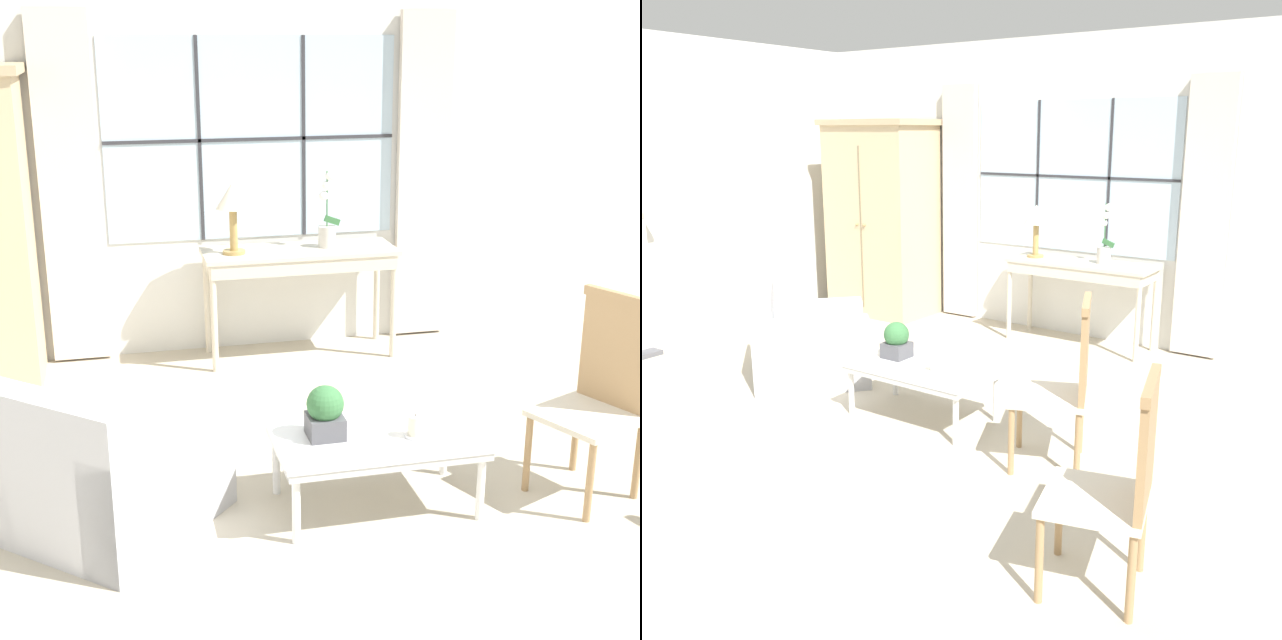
{
  "view_description": "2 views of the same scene",
  "coord_description": "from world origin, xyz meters",
  "views": [
    {
      "loc": [
        -1.03,
        -3.29,
        2.22
      ],
      "look_at": [
        -0.05,
        0.75,
        0.89
      ],
      "focal_mm": 50.0,
      "sensor_mm": 36.0,
      "label": 1
    },
    {
      "loc": [
        3.04,
        -3.21,
        1.95
      ],
      "look_at": [
        0.29,
        0.75,
        0.67
      ],
      "focal_mm": 40.0,
      "sensor_mm": 36.0,
      "label": 2
    }
  ],
  "objects": [
    {
      "name": "potted_plant_small",
      "position": [
        -0.09,
        0.49,
        0.52
      ],
      "size": [
        0.18,
        0.18,
        0.26
      ],
      "color": "#4C4C51",
      "rests_on": "coffee_table"
    },
    {
      "name": "armoire",
      "position": [
        -2.06,
        2.61,
        1.04
      ],
      "size": [
        1.15,
        0.73,
        2.06
      ],
      "color": "tan",
      "rests_on": "ground_plane"
    },
    {
      "name": "ground_plane",
      "position": [
        0.0,
        0.0,
        0.0
      ],
      "size": [
        14.0,
        14.0,
        0.0
      ],
      "primitive_type": "plane",
      "color": "#B2A893"
    },
    {
      "name": "console_table",
      "position": [
        0.27,
        2.7,
        0.7
      ],
      "size": [
        1.36,
        0.49,
        0.79
      ],
      "color": "beige",
      "rests_on": "ground_plane"
    },
    {
      "name": "table_lamp",
      "position": [
        -0.2,
        2.67,
        1.15
      ],
      "size": [
        0.23,
        0.23,
        0.49
      ],
      "color": "#9E7F47",
      "rests_on": "console_table"
    },
    {
      "name": "wall_left",
      "position": [
        -3.03,
        0.6,
        1.4
      ],
      "size": [
        0.06,
        7.2,
        2.8
      ],
      "primitive_type": "cube",
      "color": "silver",
      "rests_on": "ground_plane"
    },
    {
      "name": "potted_orchid",
      "position": [
        0.48,
        2.72,
        0.97
      ],
      "size": [
        0.16,
        0.12,
        0.54
      ],
      "color": "#BCB7AD",
      "rests_on": "console_table"
    },
    {
      "name": "accent_chair_wooden",
      "position": [
        2.04,
        -0.6,
        0.54
      ],
      "size": [
        0.54,
        0.54,
        0.99
      ],
      "color": "beige",
      "rests_on": "ground_plane"
    },
    {
      "name": "wall_back_windowed",
      "position": [
        0.0,
        3.02,
        1.39
      ],
      "size": [
        7.2,
        0.14,
        2.8
      ],
      "color": "silver",
      "rests_on": "ground_plane"
    },
    {
      "name": "coffee_table",
      "position": [
        0.16,
        0.46,
        0.35
      ],
      "size": [
        1.0,
        0.58,
        0.39
      ],
      "color": "silver",
      "rests_on": "ground_plane"
    },
    {
      "name": "armchair_upholstered",
      "position": [
        -1.12,
        0.59,
        0.27
      ],
      "size": [
        1.19,
        1.2,
        0.77
      ],
      "color": "#B2B2B7",
      "rests_on": "ground_plane"
    },
    {
      "name": "pillar_candle",
      "position": [
        0.33,
        0.38,
        0.44
      ],
      "size": [
        0.11,
        0.11,
        0.12
      ],
      "color": "silver",
      "rests_on": "coffee_table"
    },
    {
      "name": "side_chair_wooden",
      "position": [
        1.3,
        0.37,
        0.56
      ],
      "size": [
        0.58,
        0.58,
        1.03
      ],
      "color": "beige",
      "rests_on": "ground_plane"
    }
  ]
}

